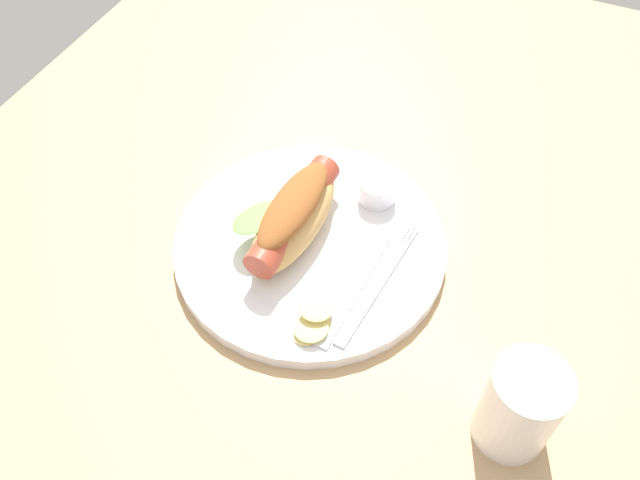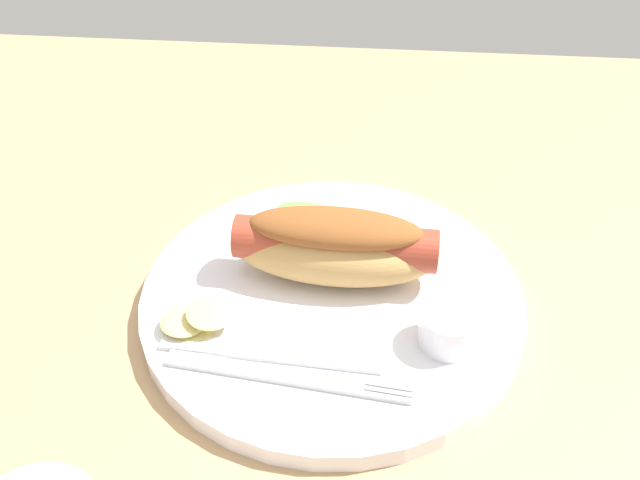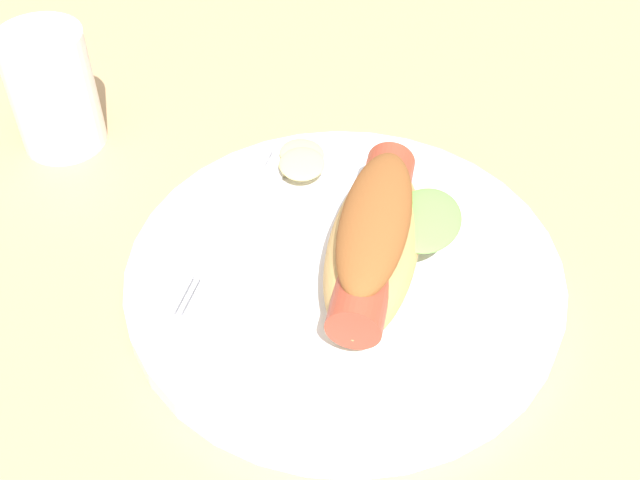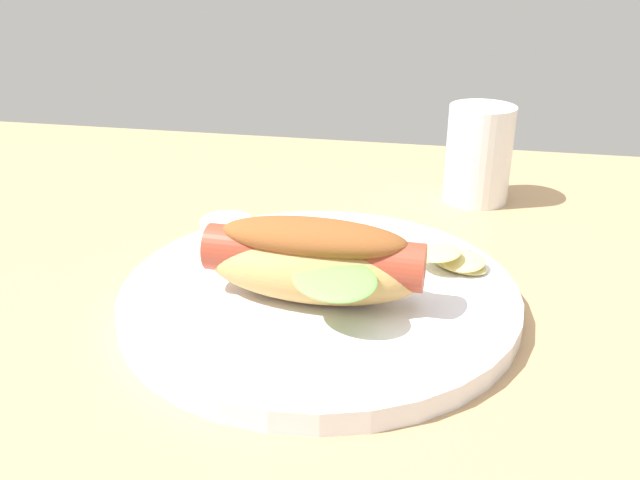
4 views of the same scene
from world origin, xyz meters
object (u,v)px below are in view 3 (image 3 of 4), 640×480
(sauce_ramekin, at_px, (251,347))
(knife, at_px, (258,215))
(chips_pile, at_px, (301,159))
(plate, at_px, (344,275))
(hot_dog, at_px, (375,239))
(drinking_cup, at_px, (53,90))
(fork, at_px, (228,222))

(sauce_ramekin, height_order, knife, sauce_ramekin)
(knife, height_order, chips_pile, chips_pile)
(plate, height_order, hot_dog, hot_dog)
(sauce_ramekin, xyz_separation_m, drinking_cup, (-0.20, -0.20, 0.02))
(sauce_ramekin, distance_m, knife, 0.12)
(plate, relative_size, sauce_ramekin, 6.95)
(sauce_ramekin, bearing_deg, drinking_cup, -134.75)
(hot_dog, bearing_deg, sauce_ramekin, -34.31)
(plate, height_order, knife, knife)
(chips_pile, relative_size, drinking_cup, 0.68)
(sauce_ramekin, bearing_deg, plate, 152.83)
(hot_dog, relative_size, knife, 1.00)
(hot_dog, bearing_deg, plate, -88.64)
(chips_pile, bearing_deg, drinking_cup, -95.49)
(knife, bearing_deg, chips_pile, 164.48)
(knife, bearing_deg, hot_dog, 69.54)
(plate, height_order, chips_pile, chips_pile)
(plate, relative_size, knife, 1.86)
(chips_pile, xyz_separation_m, drinking_cup, (-0.02, -0.20, 0.03))
(plate, distance_m, knife, 0.08)
(knife, distance_m, drinking_cup, 0.20)
(hot_dog, xyz_separation_m, knife, (-0.04, -0.09, -0.03))
(plate, distance_m, chips_pile, 0.11)
(hot_dog, relative_size, drinking_cup, 1.60)
(chips_pile, bearing_deg, plate, 26.19)
(plate, xyz_separation_m, hot_dog, (0.00, 0.02, 0.04))
(hot_dog, bearing_deg, chips_pile, -143.44)
(fork, bearing_deg, plate, 78.95)
(fork, bearing_deg, drinking_cup, -112.77)
(hot_dog, height_order, drinking_cup, drinking_cup)
(sauce_ramekin, relative_size, drinking_cup, 0.43)
(chips_pile, bearing_deg, fork, -29.59)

